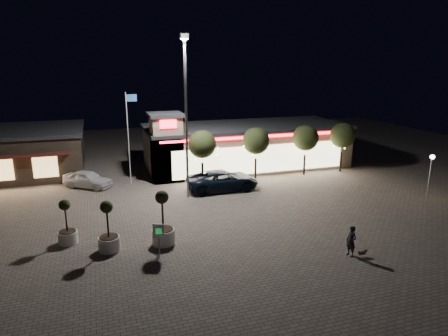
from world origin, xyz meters
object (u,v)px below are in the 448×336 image
object	(u,v)px
planter_mid	(109,235)
white_sedan	(88,179)
planter_left	(67,230)
valet_sign	(159,234)
pickup_truck	(223,180)
pedestrian	(351,241)

from	to	relation	value
planter_mid	white_sedan	bearing A→B (deg)	95.43
planter_left	planter_mid	size ratio (longest dim) A/B	0.92
white_sedan	valet_sign	size ratio (longest dim) A/B	2.25
white_sedan	planter_left	bearing A→B (deg)	-148.91
planter_mid	pickup_truck	bearing A→B (deg)	42.36
pedestrian	planter_left	bearing A→B (deg)	-124.71
pickup_truck	white_sedan	bearing A→B (deg)	69.25
white_sedan	valet_sign	world-z (taller)	valet_sign
pedestrian	planter_mid	bearing A→B (deg)	-121.95
pedestrian	planter_left	distance (m)	16.25
pedestrian	valet_sign	xyz separation A→B (m)	(-10.03, 3.19, 0.47)
pedestrian	white_sedan	bearing A→B (deg)	-153.17
white_sedan	pedestrian	distance (m)	22.49
white_sedan	valet_sign	xyz separation A→B (m)	(3.82, -14.53, 0.60)
pedestrian	planter_mid	distance (m)	13.50
pedestrian	pickup_truck	bearing A→B (deg)	-178.42
pedestrian	planter_left	world-z (taller)	planter_left
planter_left	pickup_truck	bearing A→B (deg)	30.66
white_sedan	valet_sign	bearing A→B (deg)	-128.86
white_sedan	planter_left	size ratio (longest dim) A/B	1.57
planter_left	white_sedan	bearing A→B (deg)	84.67
pickup_truck	valet_sign	bearing A→B (deg)	146.52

